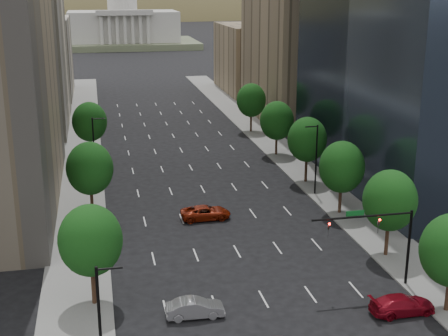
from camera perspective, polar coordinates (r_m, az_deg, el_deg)
sidewalk_left at (r=79.98m, az=-12.98°, el=-2.55°), size 6.00×200.00×0.15m
sidewalk_right at (r=84.85m, az=8.41°, el=-1.18°), size 6.00×200.00×0.15m
midrise_cream_left at (r=119.62m, az=-17.92°, el=11.87°), size 14.00×30.00×35.00m
filler_left at (r=153.11m, az=-16.45°, el=9.65°), size 14.00×26.00×18.00m
parking_tan_right at (r=122.25m, az=6.49°, el=11.45°), size 14.00×30.00×30.00m
filler_right at (r=154.50m, az=2.57°, el=9.98°), size 14.00×26.00×16.00m
tree_right_1 at (r=61.63m, az=14.90°, el=-2.88°), size 5.20×5.20×8.75m
tree_right_2 at (r=72.04m, az=10.70°, el=0.09°), size 5.20×5.20×8.61m
tree_right_3 at (r=82.78m, az=7.60°, el=2.59°), size 5.20×5.20×8.89m
tree_right_4 at (r=95.84m, az=4.85°, el=4.33°), size 5.20×5.20×8.46m
tree_right_5 at (r=110.91m, az=2.50°, el=6.20°), size 5.20×5.20×8.75m
tree_left_0 at (r=51.73m, az=-12.09°, el=-6.49°), size 5.20×5.20×8.75m
tree_left_1 at (r=70.54m, az=-12.15°, el=-0.04°), size 5.20×5.20×8.97m
tree_left_2 at (r=95.84m, az=-12.17°, el=4.14°), size 5.20×5.20×8.68m
streetlight_rn at (r=78.31m, az=8.37°, el=0.96°), size 1.70×0.20×9.00m
streetlight_ls at (r=41.36m, az=-11.16°, el=-14.03°), size 1.70×0.20×9.00m
streetlight_ln at (r=83.37m, az=-11.73°, el=1.74°), size 1.70×0.20×9.00m
traffic_signal at (r=55.34m, az=14.36°, el=-5.73°), size 9.12×0.40×7.38m
capitol at (r=266.30m, az=-9.18°, el=12.68°), size 60.00×40.00×35.20m
foothills at (r=620.21m, az=-7.43°, el=10.56°), size 720.00×413.00×263.00m
car_red_near at (r=53.45m, az=15.97°, el=-11.89°), size 5.44×2.32×1.56m
car_silver at (r=51.06m, az=-2.67°, el=-12.65°), size 4.74×1.79×1.55m
car_red_far at (r=70.63m, az=-1.69°, el=-4.08°), size 5.70×2.74×1.56m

